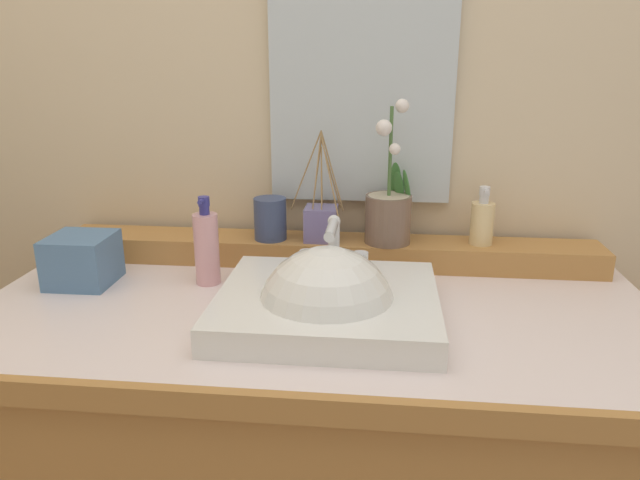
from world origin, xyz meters
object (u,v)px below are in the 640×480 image
(soap_dispenser, at_px, (482,221))
(lotion_bottle, at_px, (207,247))
(tumbler_cup, at_px, (270,219))
(tissue_box, at_px, (82,260))
(sink_basin, at_px, (327,311))
(potted_plant, at_px, (389,210))
(reed_diffuser, at_px, (321,222))

(soap_dispenser, bearing_deg, lotion_bottle, -165.19)
(tumbler_cup, distance_m, tissue_box, 0.42)
(tumbler_cup, height_order, lotion_bottle, lotion_bottle)
(sink_basin, distance_m, tumbler_cup, 0.36)
(potted_plant, distance_m, reed_diffuser, 0.16)
(lotion_bottle, bearing_deg, tumbler_cup, 52.28)
(lotion_bottle, distance_m, tissue_box, 0.27)
(soap_dispenser, distance_m, reed_diffuser, 0.37)
(lotion_bottle, relative_size, tissue_box, 1.48)
(soap_dispenser, bearing_deg, tumbler_cup, -178.37)
(soap_dispenser, bearing_deg, tissue_box, -167.79)
(sink_basin, height_order, tumbler_cup, sink_basin)
(potted_plant, relative_size, tumbler_cup, 3.29)
(soap_dispenser, distance_m, tumbler_cup, 0.49)
(tissue_box, bearing_deg, soap_dispenser, 12.21)
(potted_plant, xyz_separation_m, tumbler_cup, (-0.27, -0.00, -0.03))
(sink_basin, bearing_deg, tissue_box, 166.20)
(tumbler_cup, height_order, tissue_box, tumbler_cup)
(sink_basin, bearing_deg, reed_diffuser, 97.97)
(sink_basin, bearing_deg, tumbler_cup, 118.02)
(soap_dispenser, distance_m, tissue_box, 0.89)
(soap_dispenser, height_order, lotion_bottle, soap_dispenser)
(sink_basin, relative_size, reed_diffuser, 1.60)
(sink_basin, xyz_separation_m, soap_dispenser, (0.32, 0.32, 0.09))
(soap_dispenser, bearing_deg, potted_plant, -177.48)
(tumbler_cup, bearing_deg, reed_diffuser, 3.03)
(sink_basin, distance_m, tissue_box, 0.56)
(lotion_bottle, xyz_separation_m, tissue_box, (-0.27, -0.03, -0.03))
(potted_plant, bearing_deg, lotion_bottle, -158.93)
(soap_dispenser, xyz_separation_m, reed_diffuser, (-0.37, -0.01, -0.01))
(soap_dispenser, relative_size, lotion_bottle, 0.70)
(potted_plant, distance_m, tumbler_cup, 0.28)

